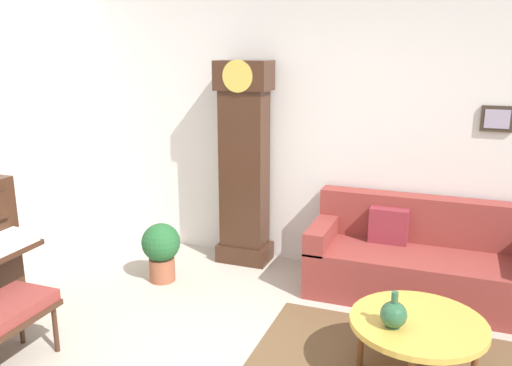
# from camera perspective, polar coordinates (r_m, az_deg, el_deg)

# --- Properties ---
(wall_back) EXTENTS (5.30, 0.13, 2.80)m
(wall_back) POSITION_cam_1_polar(r_m,az_deg,el_deg) (5.19, 7.06, 6.12)
(wall_back) COLOR silver
(wall_back) RESTS_ON ground_plane
(piano_bench) EXTENTS (0.42, 0.70, 0.48)m
(piano_bench) POSITION_cam_1_polar(r_m,az_deg,el_deg) (4.02, -25.69, -12.70)
(piano_bench) COLOR #3D2316
(piano_bench) RESTS_ON ground_plane
(grandfather_clock) EXTENTS (0.52, 0.34, 2.03)m
(grandfather_clock) POSITION_cam_1_polar(r_m,az_deg,el_deg) (5.26, -1.26, 1.49)
(grandfather_clock) COLOR #3D2316
(grandfather_clock) RESTS_ON ground_plane
(couch) EXTENTS (1.90, 0.80, 0.84)m
(couch) POSITION_cam_1_polar(r_m,az_deg,el_deg) (4.92, 17.18, -8.06)
(couch) COLOR maroon
(couch) RESTS_ON ground_plane
(coffee_table) EXTENTS (0.88, 0.88, 0.43)m
(coffee_table) POSITION_cam_1_polar(r_m,az_deg,el_deg) (3.70, 17.03, -14.38)
(coffee_table) COLOR gold
(coffee_table) RESTS_ON ground_plane
(green_jug) EXTENTS (0.17, 0.17, 0.24)m
(green_jug) POSITION_cam_1_polar(r_m,az_deg,el_deg) (3.53, 14.58, -13.51)
(green_jug) COLOR #234C33
(green_jug) RESTS_ON coffee_table
(potted_plant) EXTENTS (0.36, 0.36, 0.56)m
(potted_plant) POSITION_cam_1_polar(r_m,az_deg,el_deg) (5.05, -10.16, -6.92)
(potted_plant) COLOR #935138
(potted_plant) RESTS_ON ground_plane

